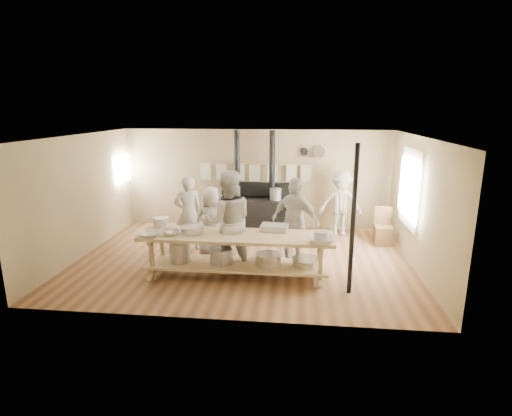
# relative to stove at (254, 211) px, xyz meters

# --- Properties ---
(ground) EXTENTS (7.00, 7.00, 0.00)m
(ground) POSITION_rel_stove_xyz_m (0.01, -2.12, -0.52)
(ground) COLOR brown
(ground) RESTS_ON ground
(room_shell) EXTENTS (7.00, 7.00, 7.00)m
(room_shell) POSITION_rel_stove_xyz_m (0.01, -2.12, 1.10)
(room_shell) COLOR tan
(room_shell) RESTS_ON ground
(window_right) EXTENTS (0.09, 1.50, 1.65)m
(window_right) POSITION_rel_stove_xyz_m (3.48, -1.52, 0.98)
(window_right) COLOR beige
(window_right) RESTS_ON ground
(left_opening) EXTENTS (0.00, 0.90, 0.90)m
(left_opening) POSITION_rel_stove_xyz_m (-3.44, -0.12, 1.08)
(left_opening) COLOR white
(left_opening) RESTS_ON ground
(stove) EXTENTS (1.90, 0.75, 2.60)m
(stove) POSITION_rel_stove_xyz_m (0.00, 0.00, 0.00)
(stove) COLOR black
(stove) RESTS_ON ground
(towel_rail) EXTENTS (3.00, 0.04, 0.47)m
(towel_rail) POSITION_rel_stove_xyz_m (0.01, 0.28, 1.04)
(towel_rail) COLOR tan
(towel_rail) RESTS_ON ground
(back_wall_shelf) EXTENTS (0.63, 0.14, 0.32)m
(back_wall_shelf) POSITION_rel_stove_xyz_m (1.47, 0.32, 1.48)
(back_wall_shelf) COLOR tan
(back_wall_shelf) RESTS_ON ground
(prep_table) EXTENTS (3.60, 0.90, 0.85)m
(prep_table) POSITION_rel_stove_xyz_m (-0.00, -3.02, -0.00)
(prep_table) COLOR tan
(prep_table) RESTS_ON ground
(support_post) EXTENTS (0.08, 0.08, 2.60)m
(support_post) POSITION_rel_stove_xyz_m (2.06, -3.47, 0.78)
(support_post) COLOR black
(support_post) RESTS_ON ground
(cook_far_left) EXTENTS (0.73, 0.63, 1.70)m
(cook_far_left) POSITION_rel_stove_xyz_m (-1.29, -1.64, 0.33)
(cook_far_left) COLOR #B0A99C
(cook_far_left) RESTS_ON ground
(cook_left) EXTENTS (1.13, 0.97, 2.01)m
(cook_left) POSITION_rel_stove_xyz_m (-0.20, -2.74, 0.49)
(cook_left) COLOR #B0A99C
(cook_left) RESTS_ON ground
(cook_center) EXTENTS (0.85, 0.66, 1.54)m
(cook_center) POSITION_rel_stove_xyz_m (-0.69, -2.01, 0.25)
(cook_center) COLOR #B0A99C
(cook_center) RESTS_ON ground
(cook_right) EXTENTS (1.15, 0.90, 1.82)m
(cook_right) POSITION_rel_stove_xyz_m (1.09, -2.26, 0.39)
(cook_right) COLOR #B0A99C
(cook_right) RESTS_ON ground
(cook_by_window) EXTENTS (1.07, 0.62, 1.66)m
(cook_by_window) POSITION_rel_stove_xyz_m (2.19, -0.17, 0.31)
(cook_by_window) COLOR #B0A99C
(cook_by_window) RESTS_ON ground
(chair) EXTENTS (0.42, 0.42, 0.87)m
(chair) POSITION_rel_stove_xyz_m (3.16, -0.75, -0.26)
(chair) COLOR brown
(chair) RESTS_ON ground
(bowl_white_a) EXTENTS (0.42, 0.42, 0.09)m
(bowl_white_a) POSITION_rel_stove_xyz_m (-1.54, -3.35, 0.38)
(bowl_white_a) COLOR silver
(bowl_white_a) RESTS_ON prep_table
(bowl_steel_a) EXTENTS (0.42, 0.42, 0.09)m
(bowl_steel_a) POSITION_rel_stove_xyz_m (-1.19, -3.20, 0.38)
(bowl_steel_a) COLOR silver
(bowl_steel_a) RESTS_ON prep_table
(bowl_white_b) EXTENTS (0.51, 0.51, 0.11)m
(bowl_white_b) POSITION_rel_stove_xyz_m (1.56, -3.35, 0.39)
(bowl_white_b) COLOR silver
(bowl_white_b) RESTS_ON prep_table
(bowl_steel_b) EXTENTS (0.46, 0.46, 0.11)m
(bowl_steel_b) POSITION_rel_stove_xyz_m (0.71, -2.69, 0.38)
(bowl_steel_b) COLOR silver
(bowl_steel_b) RESTS_ON prep_table
(roasting_pan) EXTENTS (0.54, 0.39, 0.11)m
(roasting_pan) POSITION_rel_stove_xyz_m (0.69, -2.69, 0.39)
(roasting_pan) COLOR #B2B2B7
(roasting_pan) RESTS_ON prep_table
(mixing_bowl_large) EXTENTS (0.50, 0.50, 0.14)m
(mixing_bowl_large) POSITION_rel_stove_xyz_m (-0.83, -3.03, 0.40)
(mixing_bowl_large) COLOR silver
(mixing_bowl_large) RESTS_ON prep_table
(bucket_galv) EXTENTS (0.27, 0.27, 0.22)m
(bucket_galv) POSITION_rel_stove_xyz_m (1.54, -3.35, 0.44)
(bucket_galv) COLOR gray
(bucket_galv) RESTS_ON prep_table
(deep_bowl_enamel) EXTENTS (0.33, 0.33, 0.18)m
(deep_bowl_enamel) POSITION_rel_stove_xyz_m (-1.54, -2.69, 0.42)
(deep_bowl_enamel) COLOR silver
(deep_bowl_enamel) RESTS_ON prep_table
(pitcher) EXTENTS (0.16, 0.16, 0.25)m
(pitcher) POSITION_rel_stove_xyz_m (0.07, -2.79, 0.45)
(pitcher) COLOR silver
(pitcher) RESTS_ON prep_table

